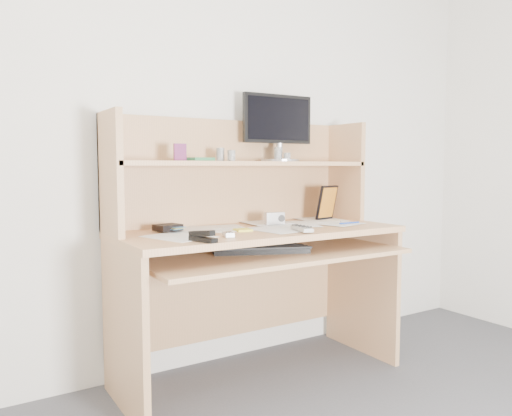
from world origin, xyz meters
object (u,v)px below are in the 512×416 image
desk (251,238)px  game_case (327,202)px  monitor (278,126)px  tv_remote (302,229)px  keyboard (260,249)px

desk → game_case: 0.54m
monitor → tv_remote: bearing=-106.7°
keyboard → tv_remote: tv_remote is taller
keyboard → monitor: monitor is taller
tv_remote → game_case: size_ratio=0.89×
keyboard → tv_remote: 0.22m
monitor → game_case: bearing=-15.5°
tv_remote → game_case: game_case is taller
tv_remote → desk: bearing=127.1°
desk → keyboard: size_ratio=2.93×
desk → monitor: size_ratio=3.34×
tv_remote → game_case: bearing=52.3°
game_case → monitor: size_ratio=0.46×
keyboard → game_case: game_case is taller
desk → keyboard: bearing=-106.6°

